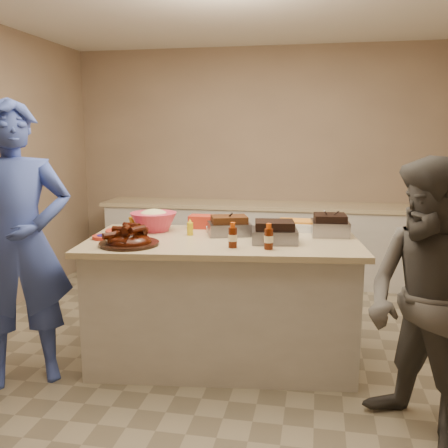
% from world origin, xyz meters
% --- Properties ---
extents(room, '(4.50, 5.00, 2.70)m').
position_xyz_m(room, '(0.00, 0.00, 0.00)').
color(room, gray).
rests_on(room, ground).
extents(back_counter, '(3.60, 0.64, 0.90)m').
position_xyz_m(back_counter, '(0.00, 2.20, 0.45)').
color(back_counter, beige).
rests_on(back_counter, ground).
extents(island, '(2.08, 1.27, 0.94)m').
position_xyz_m(island, '(0.02, 0.02, 0.00)').
color(island, beige).
rests_on(island, ground).
extents(rib_platter, '(0.49, 0.49, 0.17)m').
position_xyz_m(rib_platter, '(-0.57, -0.32, 0.94)').
color(rib_platter, '#3A0F03').
rests_on(rib_platter, island).
extents(pulled_pork_tray, '(0.37, 0.32, 0.09)m').
position_xyz_m(pulled_pork_tray, '(0.04, 0.17, 0.94)').
color(pulled_pork_tray, '#47230F').
rests_on(pulled_pork_tray, island).
extents(brisket_tray, '(0.35, 0.31, 0.10)m').
position_xyz_m(brisket_tray, '(0.41, -0.03, 0.94)').
color(brisket_tray, black).
rests_on(brisket_tray, island).
extents(roasting_pan, '(0.30, 0.30, 0.11)m').
position_xyz_m(roasting_pan, '(0.80, 0.29, 0.94)').
color(roasting_pan, gray).
rests_on(roasting_pan, island).
extents(coleslaw_bowl, '(0.41, 0.41, 0.25)m').
position_xyz_m(coleslaw_bowl, '(-0.57, 0.21, 0.94)').
color(coleslaw_bowl, '#C7314B').
rests_on(coleslaw_bowl, island).
extents(sausage_plate, '(0.42, 0.42, 0.05)m').
position_xyz_m(sausage_plate, '(0.01, 0.42, 0.94)').
color(sausage_plate, silver).
rests_on(sausage_plate, island).
extents(mac_cheese_dish, '(0.33, 0.25, 0.09)m').
position_xyz_m(mac_cheese_dish, '(0.54, 0.46, 0.94)').
color(mac_cheese_dish, orange).
rests_on(mac_cheese_dish, island).
extents(bbq_bottle_a, '(0.06, 0.06, 0.17)m').
position_xyz_m(bbq_bottle_a, '(0.14, -0.26, 0.94)').
color(bbq_bottle_a, '#431504').
rests_on(bbq_bottle_a, island).
extents(bbq_bottle_b, '(0.07, 0.07, 0.17)m').
position_xyz_m(bbq_bottle_b, '(0.39, -0.26, 0.94)').
color(bbq_bottle_b, '#431504').
rests_on(bbq_bottle_b, island).
extents(mustard_bottle, '(0.05, 0.05, 0.13)m').
position_xyz_m(mustard_bottle, '(-0.25, 0.10, 0.94)').
color(mustard_bottle, gold).
rests_on(mustard_bottle, island).
extents(sauce_bowl, '(0.12, 0.05, 0.12)m').
position_xyz_m(sauce_bowl, '(-0.10, 0.28, 0.94)').
color(sauce_bowl, silver).
rests_on(sauce_bowl, island).
extents(plate_stack_large, '(0.29, 0.29, 0.03)m').
position_xyz_m(plate_stack_large, '(-0.77, 0.06, 0.94)').
color(plate_stack_large, '#A82A1A').
rests_on(plate_stack_large, island).
extents(plate_stack_small, '(0.20, 0.20, 0.02)m').
position_xyz_m(plate_stack_small, '(-0.83, -0.15, 0.94)').
color(plate_stack_small, '#A82A1A').
rests_on(plate_stack_small, island).
extents(plastic_cup, '(0.11, 0.10, 0.10)m').
position_xyz_m(plastic_cup, '(-0.77, 0.30, 0.94)').
color(plastic_cup, '#A2660C').
rests_on(plastic_cup, island).
extents(basket_stack, '(0.21, 0.16, 0.10)m').
position_xyz_m(basket_stack, '(-0.22, 0.41, 0.94)').
color(basket_stack, '#A82A1A').
rests_on(basket_stack, island).
extents(guest_blue, '(1.61, 2.00, 0.46)m').
position_xyz_m(guest_blue, '(-1.26, -0.55, 0.00)').
color(guest_blue, '#374CA4').
rests_on(guest_blue, ground).
extents(guest_gray, '(1.70, 1.61, 0.60)m').
position_xyz_m(guest_gray, '(1.31, -0.78, 0.00)').
color(guest_gray, '#53504B').
rests_on(guest_gray, ground).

